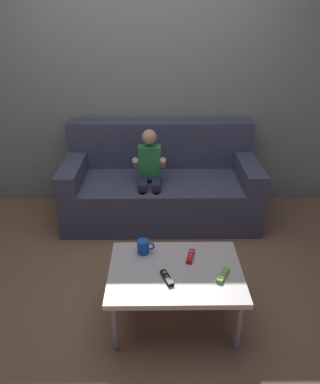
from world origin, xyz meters
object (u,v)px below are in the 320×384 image
at_px(game_remote_lime_far_corner, 223,275).
at_px(coffee_mug, 144,247).
at_px(couch, 161,187).
at_px(game_remote_black_near_edge, 167,278).
at_px(game_remote_red_center, 190,256).
at_px(person_seated_on_couch, 150,174).
at_px(coffee_table, 175,275).

relative_size(game_remote_lime_far_corner, coffee_mug, 1.19).
bearing_deg(couch, game_remote_lime_far_corner, -75.93).
height_order(game_remote_black_near_edge, coffee_mug, coffee_mug).
distance_m(game_remote_red_center, game_remote_lime_far_corner, 0.26).
height_order(couch, game_remote_lime_far_corner, couch).
bearing_deg(coffee_mug, game_remote_black_near_edge, -61.28).
relative_size(person_seated_on_couch, game_remote_lime_far_corner, 6.54).
bearing_deg(person_seated_on_couch, game_remote_red_center, -75.22).
bearing_deg(coffee_mug, person_seated_on_couch, 88.59).
distance_m(person_seated_on_couch, coffee_table, 1.22).
xyz_separation_m(person_seated_on_couch, coffee_table, (0.18, -1.20, -0.17)).
bearing_deg(game_remote_red_center, game_remote_lime_far_corner, -46.26).
distance_m(couch, person_seated_on_couch, 0.31).
distance_m(person_seated_on_couch, coffee_mug, 1.02).
bearing_deg(game_remote_black_near_edge, game_remote_lime_far_corner, 3.52).
bearing_deg(game_remote_red_center, coffee_table, -130.15).
bearing_deg(game_remote_black_near_edge, couch, 90.75).
height_order(coffee_table, game_remote_lime_far_corner, game_remote_lime_far_corner).
bearing_deg(game_remote_lime_far_corner, coffee_table, 166.99).
height_order(coffee_table, coffee_mug, coffee_mug).
bearing_deg(couch, coffee_mug, -96.18).
bearing_deg(game_remote_red_center, couch, 98.16).
xyz_separation_m(person_seated_on_couch, game_remote_red_center, (0.28, -1.08, -0.12)).
distance_m(couch, coffee_mug, 1.21).
bearing_deg(coffee_mug, couch, 83.82).
relative_size(couch, game_remote_lime_far_corner, 13.01).
height_order(game_remote_black_near_edge, game_remote_lime_far_corner, same).
relative_size(person_seated_on_couch, game_remote_red_center, 6.34).
bearing_deg(coffee_mug, game_remote_lime_far_corner, -26.94).
xyz_separation_m(couch, game_remote_lime_far_corner, (0.36, -1.44, 0.11)).
height_order(person_seated_on_couch, game_remote_red_center, person_seated_on_couch).
xyz_separation_m(coffee_table, coffee_mug, (-0.20, 0.18, 0.08)).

